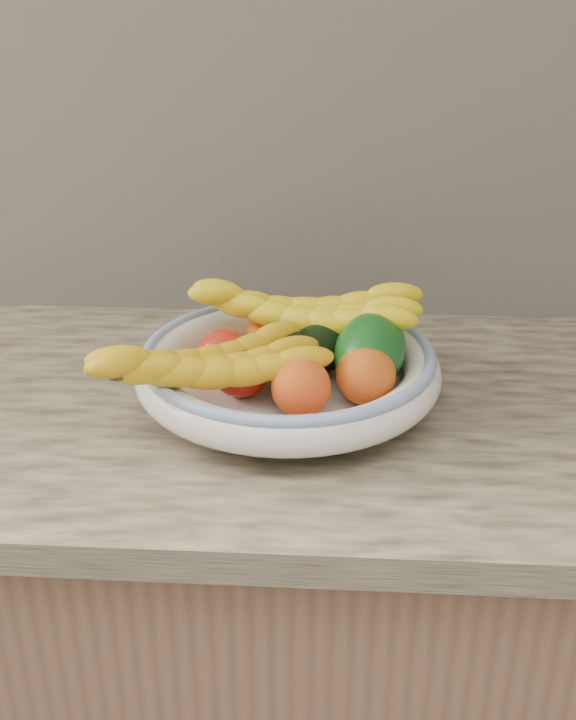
# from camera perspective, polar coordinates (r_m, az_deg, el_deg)

# --- Properties ---
(kitchen_counter) EXTENTS (2.44, 0.66, 1.40)m
(kitchen_counter) POSITION_cam_1_polar(r_m,az_deg,el_deg) (1.33, 0.07, -19.26)
(kitchen_counter) COLOR brown
(kitchen_counter) RESTS_ON ground
(fruit_bowl) EXTENTS (0.39, 0.39, 0.08)m
(fruit_bowl) POSITION_cam_1_polar(r_m,az_deg,el_deg) (1.03, -0.00, -0.58)
(fruit_bowl) COLOR white
(fruit_bowl) RESTS_ON kitchen_counter
(clementine_back_left) EXTENTS (0.06, 0.06, 0.05)m
(clementine_back_left) POSITION_cam_1_polar(r_m,az_deg,el_deg) (1.12, -1.66, 1.93)
(clementine_back_left) COLOR #EA5E04
(clementine_back_left) RESTS_ON fruit_bowl
(clementine_back_right) EXTENTS (0.07, 0.07, 0.05)m
(clementine_back_right) POSITION_cam_1_polar(r_m,az_deg,el_deg) (1.11, 1.67, 1.83)
(clementine_back_right) COLOR #FF5305
(clementine_back_right) RESTS_ON fruit_bowl
(clementine_back_mid) EXTENTS (0.06, 0.06, 0.05)m
(clementine_back_mid) POSITION_cam_1_polar(r_m,az_deg,el_deg) (1.08, 0.60, 1.07)
(clementine_back_mid) COLOR #FF6105
(clementine_back_mid) RESTS_ON fruit_bowl
(tomato_left) EXTENTS (0.08, 0.08, 0.07)m
(tomato_left) POSITION_cam_1_polar(r_m,az_deg,el_deg) (1.04, -4.54, 0.42)
(tomato_left) COLOR red
(tomato_left) RESTS_ON fruit_bowl
(tomato_near_left) EXTENTS (0.08, 0.08, 0.06)m
(tomato_near_left) POSITION_cam_1_polar(r_m,az_deg,el_deg) (0.99, -3.39, -0.83)
(tomato_near_left) COLOR #A61306
(tomato_near_left) RESTS_ON fruit_bowl
(avocado_center) EXTENTS (0.12, 0.12, 0.07)m
(avocado_center) POSITION_cam_1_polar(r_m,az_deg,el_deg) (1.02, 0.13, 0.28)
(avocado_center) COLOR black
(avocado_center) RESTS_ON fruit_bowl
(avocado_right) EXTENTS (0.12, 0.12, 0.07)m
(avocado_right) POSITION_cam_1_polar(r_m,az_deg,el_deg) (1.05, 2.33, 0.85)
(avocado_right) COLOR black
(avocado_right) RESTS_ON fruit_bowl
(green_mango) EXTENTS (0.14, 0.16, 0.12)m
(green_mango) POSITION_cam_1_polar(r_m,az_deg,el_deg) (1.01, 5.84, 0.62)
(green_mango) COLOR #0D4A14
(green_mango) RESTS_ON fruit_bowl
(peach_front) EXTENTS (0.09, 0.09, 0.07)m
(peach_front) POSITION_cam_1_polar(r_m,az_deg,el_deg) (0.94, 0.93, -1.95)
(peach_front) COLOR orange
(peach_front) RESTS_ON fruit_bowl
(peach_right) EXTENTS (0.08, 0.08, 0.07)m
(peach_right) POSITION_cam_1_polar(r_m,az_deg,el_deg) (0.97, 5.56, -1.09)
(peach_right) COLOR orange
(peach_right) RESTS_ON fruit_bowl
(banana_bunch_back) EXTENTS (0.35, 0.17, 0.09)m
(banana_bunch_back) POSITION_cam_1_polar(r_m,az_deg,el_deg) (1.08, 1.03, 3.00)
(banana_bunch_back) COLOR yellow
(banana_bunch_back) RESTS_ON fruit_bowl
(banana_bunch_front) EXTENTS (0.32, 0.24, 0.08)m
(banana_bunch_front) POSITION_cam_1_polar(r_m,az_deg,el_deg) (0.95, -5.64, -0.78)
(banana_bunch_front) COLOR gold
(banana_bunch_front) RESTS_ON fruit_bowl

